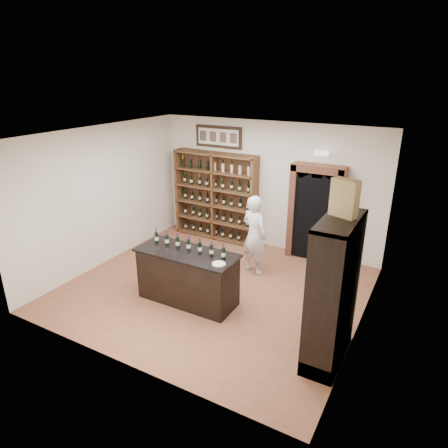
{
  "coord_description": "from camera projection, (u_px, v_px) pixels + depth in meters",
  "views": [
    {
      "loc": [
        3.54,
        -5.93,
        4.01
      ],
      "look_at": [
        0.06,
        0.3,
        1.28
      ],
      "focal_mm": 32.0,
      "sensor_mm": 36.0,
      "label": 1
    }
  ],
  "objects": [
    {
      "name": "floor",
      "position": [
        214.0,
        289.0,
        7.88
      ],
      "size": [
        5.5,
        5.5,
        0.0
      ],
      "primitive_type": "plane",
      "color": "brown",
      "rests_on": "ground"
    },
    {
      "name": "ceiling",
      "position": [
        212.0,
        135.0,
        6.81
      ],
      "size": [
        5.5,
        5.5,
        0.0
      ],
      "primitive_type": "plane",
      "rotation": [
        3.14,
        0.0,
        0.0
      ],
      "color": "white",
      "rests_on": "wall_back"
    },
    {
      "name": "wall_back",
      "position": [
        267.0,
        186.0,
        9.39
      ],
      "size": [
        5.5,
        0.04,
        3.0
      ],
      "primitive_type": "cube",
      "color": "silver",
      "rests_on": "ground"
    },
    {
      "name": "wall_left",
      "position": [
        104.0,
        196.0,
        8.6
      ],
      "size": [
        0.04,
        5.0,
        3.0
      ],
      "primitive_type": "cube",
      "color": "silver",
      "rests_on": "ground"
    },
    {
      "name": "wall_right",
      "position": [
        368.0,
        247.0,
        6.09
      ],
      "size": [
        0.04,
        5.0,
        3.0
      ],
      "primitive_type": "cube",
      "color": "silver",
      "rests_on": "ground"
    },
    {
      "name": "wine_shelf",
      "position": [
        216.0,
        196.0,
        9.98
      ],
      "size": [
        2.2,
        0.38,
        2.2
      ],
      "color": "brown",
      "rests_on": "ground"
    },
    {
      "name": "framed_picture",
      "position": [
        219.0,
        137.0,
        9.58
      ],
      "size": [
        1.25,
        0.04,
        0.52
      ],
      "primitive_type": "cube",
      "color": "black",
      "rests_on": "wall_back"
    },
    {
      "name": "arched_doorway",
      "position": [
        316.0,
        211.0,
        8.81
      ],
      "size": [
        1.17,
        0.35,
        2.17
      ],
      "color": "black",
      "rests_on": "ground"
    },
    {
      "name": "emergency_light",
      "position": [
        322.0,
        153.0,
        8.43
      ],
      "size": [
        0.3,
        0.1,
        0.1
      ],
      "primitive_type": "cube",
      "color": "white",
      "rests_on": "wall_back"
    },
    {
      "name": "tasting_counter",
      "position": [
        188.0,
        277.0,
        7.31
      ],
      "size": [
        1.88,
        0.78,
        1.0
      ],
      "color": "black",
      "rests_on": "ground"
    },
    {
      "name": "counter_bottle_0",
      "position": [
        157.0,
        237.0,
        7.47
      ],
      "size": [
        0.07,
        0.07,
        0.3
      ],
      "color": "black",
      "rests_on": "tasting_counter"
    },
    {
      "name": "counter_bottle_1",
      "position": [
        167.0,
        240.0,
        7.36
      ],
      "size": [
        0.07,
        0.07,
        0.3
      ],
      "color": "black",
      "rests_on": "tasting_counter"
    },
    {
      "name": "counter_bottle_2",
      "position": [
        178.0,
        242.0,
        7.25
      ],
      "size": [
        0.07,
        0.07,
        0.3
      ],
      "color": "black",
      "rests_on": "tasting_counter"
    },
    {
      "name": "counter_bottle_3",
      "position": [
        189.0,
        245.0,
        7.14
      ],
      "size": [
        0.07,
        0.07,
        0.3
      ],
      "color": "black",
      "rests_on": "tasting_counter"
    },
    {
      "name": "counter_bottle_4",
      "position": [
        200.0,
        248.0,
        7.03
      ],
      "size": [
        0.07,
        0.07,
        0.3
      ],
      "color": "black",
      "rests_on": "tasting_counter"
    },
    {
      "name": "counter_bottle_5",
      "position": [
        212.0,
        251.0,
        6.92
      ],
      "size": [
        0.07,
        0.07,
        0.3
      ],
      "color": "black",
      "rests_on": "tasting_counter"
    },
    {
      "name": "counter_bottle_6",
      "position": [
        224.0,
        253.0,
        6.81
      ],
      "size": [
        0.07,
        0.07,
        0.3
      ],
      "color": "black",
      "rests_on": "tasting_counter"
    },
    {
      "name": "side_cabinet",
      "position": [
        333.0,
        314.0,
        5.73
      ],
      "size": [
        0.48,
        1.2,
        2.2
      ],
      "color": "black",
      "rests_on": "ground"
    },
    {
      "name": "shopkeeper",
      "position": [
        254.0,
        235.0,
        8.27
      ],
      "size": [
        0.72,
        0.58,
        1.7
      ],
      "primitive_type": "imported",
      "rotation": [
        0.0,
        0.0,
        2.83
      ],
      "color": "silver",
      "rests_on": "ground"
    },
    {
      "name": "plate",
      "position": [
        219.0,
        264.0,
        6.66
      ],
      "size": [
        0.23,
        0.23,
        0.02
      ],
      "primitive_type": "cylinder",
      "color": "beige",
      "rests_on": "tasting_counter"
    },
    {
      "name": "wine_crate",
      "position": [
        344.0,
        198.0,
        5.24
      ],
      "size": [
        0.39,
        0.26,
        0.51
      ],
      "primitive_type": "cube",
      "rotation": [
        0.0,
        0.0,
        -0.34
      ],
      "color": "tan",
      "rests_on": "side_cabinet"
    }
  ]
}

